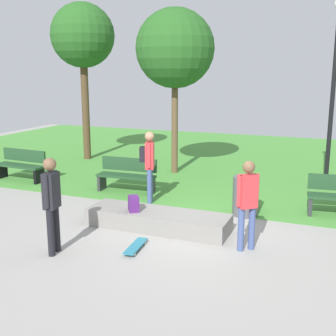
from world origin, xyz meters
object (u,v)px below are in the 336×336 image
Objects in this scene: park_bench_by_oak at (21,164)px; tree_leaning_ash at (83,37)px; tree_broad_elm at (175,49)px; concrete_ledge at (158,220)px; backpack_on_ledge at (134,204)px; skateboard_by_ledge at (136,246)px; pedestrian_with_backpack at (149,160)px; park_bench_far_left at (127,174)px; skater_performing_trick at (52,198)px; trash_bin at (246,196)px; lamp_post at (334,79)px; skater_watching at (248,199)px.

tree_leaning_ash is (0.07, 3.54, 3.91)m from park_bench_by_oak.
tree_leaning_ash is at bearing 167.01° from tree_broad_elm.
tree_leaning_ash is at bearing 132.66° from concrete_ledge.
backpack_on_ledge is at bearing -78.40° from tree_broad_elm.
tree_broad_elm is at bearing -12.99° from tree_leaning_ash.
skateboard_by_ledge is 3.12m from pedestrian_with_backpack.
tree_leaning_ash reaches higher than park_bench_by_oak.
park_bench_far_left is (-1.41, 2.45, -0.04)m from backpack_on_ledge.
skater_performing_trick is at bearing -123.20° from concrete_ledge.
trash_bin reaches higher than backpack_on_ledge.
pedestrian_with_backpack is at bearing -142.71° from lamp_post.
trash_bin is (-0.43, 1.96, -0.53)m from skater_watching.
pedestrian_with_backpack is (-0.98, 2.78, 1.01)m from skateboard_by_ledge.
pedestrian_with_backpack is (-0.45, 1.76, 0.55)m from backpack_on_ledge.
skater_watching is at bearing -40.49° from tree_leaning_ash.
skateboard_by_ledge is at bearing -60.68° from park_bench_far_left.
pedestrian_with_backpack is at bearing 85.09° from skater_performing_trick.
park_bench_far_left is 0.32× the size of tree_broad_elm.
backpack_on_ledge is 0.18× the size of pedestrian_with_backpack.
skateboard_by_ledge is 7.36m from tree_broad_elm.
skateboard_by_ledge is 6.49m from park_bench_by_oak.
concrete_ledge is 6.34m from tree_broad_elm.
park_bench_far_left is at bearing 144.45° from pedestrian_with_backpack.
lamp_post reaches higher than trash_bin.
pedestrian_with_backpack reaches higher than skater_performing_trick.
tree_leaning_ash is at bearing 134.65° from park_bench_far_left.
backpack_on_ledge is at bearing 66.52° from skater_performing_trick.
skateboard_by_ledge is (-1.88, -0.75, -0.91)m from skater_watching.
skateboard_by_ledge is 9.84m from tree_leaning_ash.
trash_bin is at bearing -48.20° from tree_broad_elm.
tree_leaning_ash reaches higher than tree_broad_elm.
park_bench_by_oak reaches higher than skateboard_by_ledge.
skateboard_by_ledge is at bearing -86.85° from concrete_ledge.
park_bench_far_left is at bearing 0.46° from park_bench_by_oak.
trash_bin is (-1.60, -3.14, -2.55)m from lamp_post.
tree_leaning_ash reaches higher than skateboard_by_ledge.
skater_performing_trick is 7.36m from tree_broad_elm.
skateboard_by_ledge is at bearing -118.06° from trash_bin.
lamp_post reaches higher than concrete_ledge.
lamp_post is 4.34m from trash_bin.
concrete_ledge is 2.99m from park_bench_far_left.
park_bench_by_oak is 0.32× the size of tree_broad_elm.
skateboard_by_ledge is 7.21m from lamp_post.
tree_broad_elm reaches higher than lamp_post.
skateboard_by_ledge is at bearing -32.09° from park_bench_by_oak.
pedestrian_with_backpack is at bearing 109.51° from skateboard_by_ledge.
park_bench_by_oak is 6.97m from trash_bin.
skater_watching reaches higher than concrete_ledge.
park_bench_by_oak is 1.82× the size of trash_bin.
pedestrian_with_backpack is at bearing -43.46° from tree_leaning_ash.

